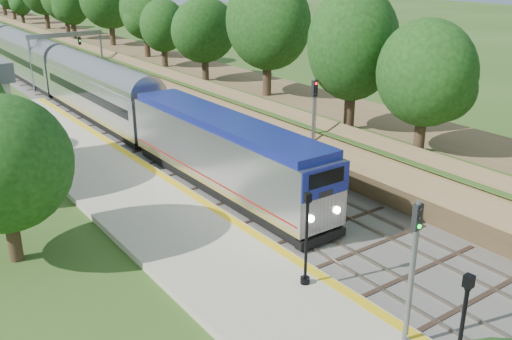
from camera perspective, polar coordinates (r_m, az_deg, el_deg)
trackbed at (r=73.55m, az=-19.64°, el=8.41°), size 9.50×170.00×0.28m
platform at (r=31.54m, az=-8.46°, el=-5.49°), size 6.40×68.00×0.38m
yellow_stripe at (r=32.70m, az=-4.05°, el=-3.95°), size 0.55×68.00×0.01m
embankment at (r=75.91m, az=-13.71°, el=10.80°), size 10.64×170.00×11.70m
signal_gantry at (r=68.19m, az=-18.47°, el=11.76°), size 8.40×0.38×6.20m
trees_behind_platform at (r=32.24m, az=-22.22°, el=2.06°), size 7.82×53.32×7.21m
lamppost_far at (r=24.79m, az=5.05°, el=-7.41°), size 0.43×0.43×4.30m
signal_platform at (r=21.17m, az=15.42°, el=-8.48°), size 0.33×0.26×5.68m
signal_farside at (r=37.43m, az=5.77°, el=5.25°), size 0.36×0.29×6.56m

